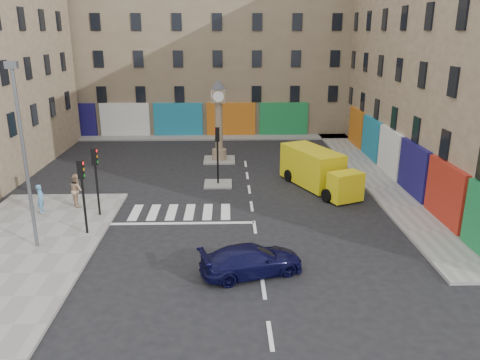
{
  "coord_description": "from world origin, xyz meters",
  "views": [
    {
      "loc": [
        -1.37,
        -21.12,
        9.62
      ],
      "look_at": [
        -0.71,
        2.74,
        2.0
      ],
      "focal_mm": 35.0,
      "sensor_mm": 36.0,
      "label": 1
    }
  ],
  "objects_px": {
    "traffic_light_left_far": "(96,171)",
    "clock_pillar": "(219,115)",
    "yellow_van": "(317,170)",
    "pedestrian_blue": "(41,198)",
    "pedestrian_tan": "(77,190)",
    "traffic_light_island": "(218,146)",
    "lamp_post": "(23,148)",
    "traffic_light_left_near": "(82,185)",
    "navy_sedan": "(252,260)"
  },
  "relations": [
    {
      "from": "pedestrian_blue",
      "to": "pedestrian_tan",
      "type": "relative_size",
      "value": 0.84
    },
    {
      "from": "clock_pillar",
      "to": "traffic_light_left_far",
      "type": "bearing_deg",
      "value": -118.94
    },
    {
      "from": "clock_pillar",
      "to": "navy_sedan",
      "type": "xyz_separation_m",
      "value": [
        1.59,
        -17.81,
        -2.93
      ]
    },
    {
      "from": "lamp_post",
      "to": "navy_sedan",
      "type": "bearing_deg",
      "value": -14.98
    },
    {
      "from": "pedestrian_blue",
      "to": "clock_pillar",
      "type": "bearing_deg",
      "value": -45.61
    },
    {
      "from": "traffic_light_left_far",
      "to": "traffic_light_island",
      "type": "distance_m",
      "value": 8.3
    },
    {
      "from": "clock_pillar",
      "to": "navy_sedan",
      "type": "height_order",
      "value": "clock_pillar"
    },
    {
      "from": "pedestrian_tan",
      "to": "traffic_light_left_far",
      "type": "bearing_deg",
      "value": -160.06
    },
    {
      "from": "traffic_light_left_far",
      "to": "pedestrian_tan",
      "type": "bearing_deg",
      "value": 137.18
    },
    {
      "from": "navy_sedan",
      "to": "pedestrian_tan",
      "type": "bearing_deg",
      "value": 33.13
    },
    {
      "from": "clock_pillar",
      "to": "pedestrian_blue",
      "type": "bearing_deg",
      "value": -131.39
    },
    {
      "from": "traffic_light_left_far",
      "to": "navy_sedan",
      "type": "relative_size",
      "value": 0.86
    },
    {
      "from": "lamp_post",
      "to": "clock_pillar",
      "type": "bearing_deg",
      "value": 61.65
    },
    {
      "from": "traffic_light_left_near",
      "to": "traffic_light_left_far",
      "type": "bearing_deg",
      "value": 90.0
    },
    {
      "from": "traffic_light_left_near",
      "to": "pedestrian_tan",
      "type": "distance_m",
      "value": 4.44
    },
    {
      "from": "lamp_post",
      "to": "pedestrian_blue",
      "type": "height_order",
      "value": "lamp_post"
    },
    {
      "from": "traffic_light_island",
      "to": "lamp_post",
      "type": "height_order",
      "value": "lamp_post"
    },
    {
      "from": "traffic_light_left_far",
      "to": "traffic_light_island",
      "type": "height_order",
      "value": "traffic_light_left_far"
    },
    {
      "from": "yellow_van",
      "to": "traffic_light_left_far",
      "type": "bearing_deg",
      "value": 177.17
    },
    {
      "from": "clock_pillar",
      "to": "pedestrian_blue",
      "type": "height_order",
      "value": "clock_pillar"
    },
    {
      "from": "traffic_light_left_far",
      "to": "clock_pillar",
      "type": "height_order",
      "value": "clock_pillar"
    },
    {
      "from": "traffic_light_left_far",
      "to": "lamp_post",
      "type": "height_order",
      "value": "lamp_post"
    },
    {
      "from": "traffic_light_left_far",
      "to": "yellow_van",
      "type": "height_order",
      "value": "traffic_light_left_far"
    },
    {
      "from": "traffic_light_left_near",
      "to": "traffic_light_island",
      "type": "relative_size",
      "value": 1.0
    },
    {
      "from": "traffic_light_left_far",
      "to": "lamp_post",
      "type": "relative_size",
      "value": 0.45
    },
    {
      "from": "clock_pillar",
      "to": "navy_sedan",
      "type": "distance_m",
      "value": 18.12
    },
    {
      "from": "traffic_light_left_near",
      "to": "navy_sedan",
      "type": "height_order",
      "value": "traffic_light_left_near"
    },
    {
      "from": "traffic_light_island",
      "to": "traffic_light_left_far",
      "type": "bearing_deg",
      "value": -139.4
    },
    {
      "from": "traffic_light_left_near",
      "to": "clock_pillar",
      "type": "relative_size",
      "value": 0.61
    },
    {
      "from": "navy_sedan",
      "to": "pedestrian_tan",
      "type": "xyz_separation_m",
      "value": [
        -9.46,
        7.87,
        0.46
      ]
    },
    {
      "from": "lamp_post",
      "to": "pedestrian_blue",
      "type": "xyz_separation_m",
      "value": [
        -1.37,
        4.34,
        -3.87
      ]
    },
    {
      "from": "traffic_light_island",
      "to": "clock_pillar",
      "type": "xyz_separation_m",
      "value": [
        0.0,
        6.0,
        0.96
      ]
    },
    {
      "from": "pedestrian_blue",
      "to": "navy_sedan",
      "type": "bearing_deg",
      "value": -126.14
    },
    {
      "from": "traffic_light_left_far",
      "to": "lamp_post",
      "type": "bearing_deg",
      "value": -116.57
    },
    {
      "from": "traffic_light_left_far",
      "to": "pedestrian_tan",
      "type": "xyz_separation_m",
      "value": [
        -1.57,
        1.45,
        -1.54
      ]
    },
    {
      "from": "traffic_light_island",
      "to": "yellow_van",
      "type": "xyz_separation_m",
      "value": [
        6.36,
        -0.68,
        -1.4
      ]
    },
    {
      "from": "yellow_van",
      "to": "pedestrian_tan",
      "type": "relative_size",
      "value": 3.66
    },
    {
      "from": "traffic_light_left_near",
      "to": "traffic_light_island",
      "type": "xyz_separation_m",
      "value": [
        6.3,
        7.8,
        -0.03
      ]
    },
    {
      "from": "traffic_light_island",
      "to": "traffic_light_left_near",
      "type": "bearing_deg",
      "value": -128.93
    },
    {
      "from": "lamp_post",
      "to": "yellow_van",
      "type": "height_order",
      "value": "lamp_post"
    },
    {
      "from": "traffic_light_island",
      "to": "lamp_post",
      "type": "relative_size",
      "value": 0.45
    },
    {
      "from": "traffic_light_island",
      "to": "lamp_post",
      "type": "distance_m",
      "value": 12.52
    },
    {
      "from": "lamp_post",
      "to": "clock_pillar",
      "type": "distance_m",
      "value": 17.31
    },
    {
      "from": "lamp_post",
      "to": "pedestrian_tan",
      "type": "relative_size",
      "value": 4.46
    },
    {
      "from": "traffic_light_left_far",
      "to": "yellow_van",
      "type": "distance_m",
      "value": 13.59
    },
    {
      "from": "traffic_light_island",
      "to": "yellow_van",
      "type": "height_order",
      "value": "traffic_light_island"
    },
    {
      "from": "pedestrian_blue",
      "to": "yellow_van",
      "type": "bearing_deg",
      "value": -79.51
    },
    {
      "from": "traffic_light_left_near",
      "to": "clock_pillar",
      "type": "distance_m",
      "value": 15.19
    },
    {
      "from": "traffic_light_island",
      "to": "yellow_van",
      "type": "bearing_deg",
      "value": -6.11
    },
    {
      "from": "yellow_van",
      "to": "pedestrian_blue",
      "type": "distance_m",
      "value": 16.48
    }
  ]
}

